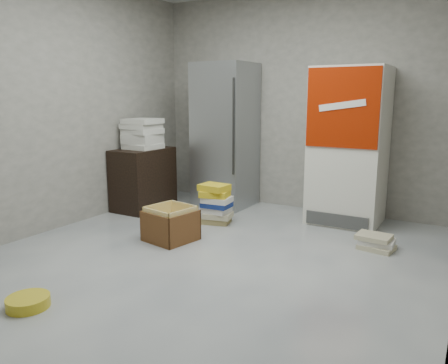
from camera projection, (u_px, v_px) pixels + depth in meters
ground at (192, 269)px, 3.79m from camera, size 5.00×5.00×0.00m
room_shell at (189, 54)px, 3.44m from camera, size 4.04×5.04×2.82m
steel_fridge at (225, 136)px, 5.86m from camera, size 0.70×0.72×1.90m
coke_cooler at (349, 146)px, 5.04m from camera, size 0.80×0.73×1.80m
wood_shelf at (143, 179)px, 5.75m from camera, size 0.50×0.80×0.80m
supply_box_stack at (142, 134)px, 5.64m from camera, size 0.44×0.43×0.39m
phonebook_stack_main at (216, 204)px, 5.11m from camera, size 0.39×0.34×0.47m
phonebook_stack_side at (376, 242)px, 4.27m from camera, size 0.38×0.30×0.14m
cardboard_box at (171, 226)px, 4.52m from camera, size 0.52×0.52×0.36m
bucket_lid at (28, 302)px, 3.09m from camera, size 0.38×0.38×0.08m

